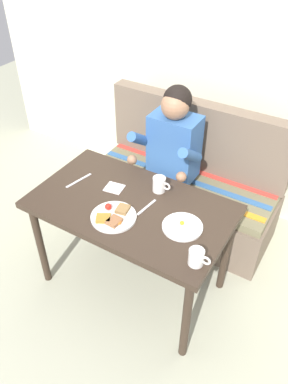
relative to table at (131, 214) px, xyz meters
name	(u,v)px	position (x,y,z in m)	size (l,w,h in m)	color
ground_plane	(133,282)	(0.00, 0.00, -0.65)	(8.00, 8.00, 0.00)	#AFB095
back_wall	(224,47)	(0.00, 1.27, 0.65)	(4.40, 0.10, 2.60)	beige
table	(131,214)	(0.00, 0.00, 0.00)	(1.20, 0.70, 0.73)	#34271D
couch	(184,189)	(0.00, 0.76, -0.32)	(1.44, 0.56, 1.00)	#6F5E4E
person	(169,153)	(-0.06, 0.59, 0.09)	(0.45, 0.61, 1.21)	#3661A1
plate_breakfast	(114,216)	(-0.02, -0.15, 0.10)	(0.26, 0.26, 0.05)	white
plate_eggs	(182,226)	(0.35, -0.02, 0.09)	(0.23, 0.23, 0.04)	white
coffee_mug	(197,257)	(0.53, -0.21, 0.13)	(0.12, 0.08, 0.09)	white
coffee_mug_second	(159,184)	(0.08, 0.20, 0.13)	(0.12, 0.08, 0.10)	white
napkin	(114,188)	(-0.17, 0.07, 0.09)	(0.11, 0.10, 0.01)	silver
fork	(147,207)	(0.10, 0.02, 0.08)	(0.01, 0.17, 0.01)	silver
knife	(79,180)	(-0.41, 0.02, 0.08)	(0.01, 0.20, 0.01)	silver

